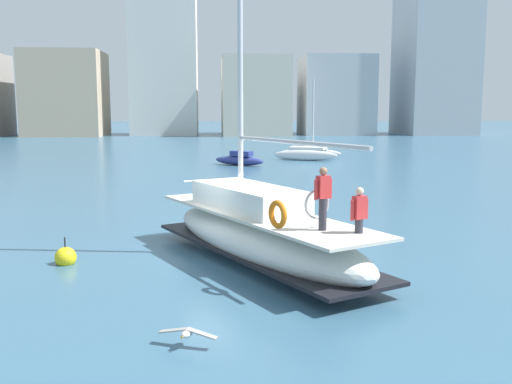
% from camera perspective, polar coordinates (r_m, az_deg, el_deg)
% --- Properties ---
extents(ground_plane, '(400.00, 400.00, 0.00)m').
position_cam_1_polar(ground_plane, '(17.97, -3.09, -6.23)').
color(ground_plane, '#38607A').
extents(main_sailboat, '(6.49, 9.65, 12.39)m').
position_cam_1_polar(main_sailboat, '(17.01, 0.38, -3.91)').
color(main_sailboat, white).
rests_on(main_sailboat, ground).
extents(moored_sloop_near, '(6.29, 4.61, 7.10)m').
position_cam_1_polar(moored_sloop_near, '(51.99, 5.12, 3.88)').
color(moored_sloop_near, white).
rests_on(moored_sloop_near, ground).
extents(moored_catamaran, '(4.28, 3.65, 5.86)m').
position_cam_1_polar(moored_catamaran, '(46.45, -1.64, 3.24)').
color(moored_catamaran, navy).
rests_on(moored_catamaran, ground).
extents(seagull, '(1.14, 0.55, 0.17)m').
position_cam_1_polar(seagull, '(11.32, -6.75, -13.57)').
color(seagull, silver).
rests_on(seagull, ground).
extents(mooring_buoy, '(0.62, 0.62, 0.91)m').
position_cam_1_polar(mooring_buoy, '(17.83, -18.19, -6.13)').
color(mooring_buoy, yellow).
rests_on(mooring_buoy, ground).
extents(waterfront_buildings, '(87.81, 17.68, 27.36)m').
position_cam_1_polar(waterfront_buildings, '(102.58, -0.77, 11.18)').
color(waterfront_buildings, gray).
rests_on(waterfront_buildings, ground).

